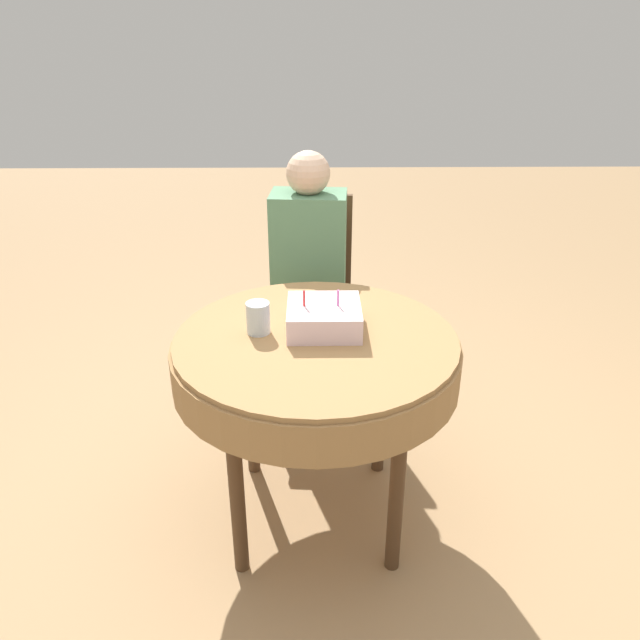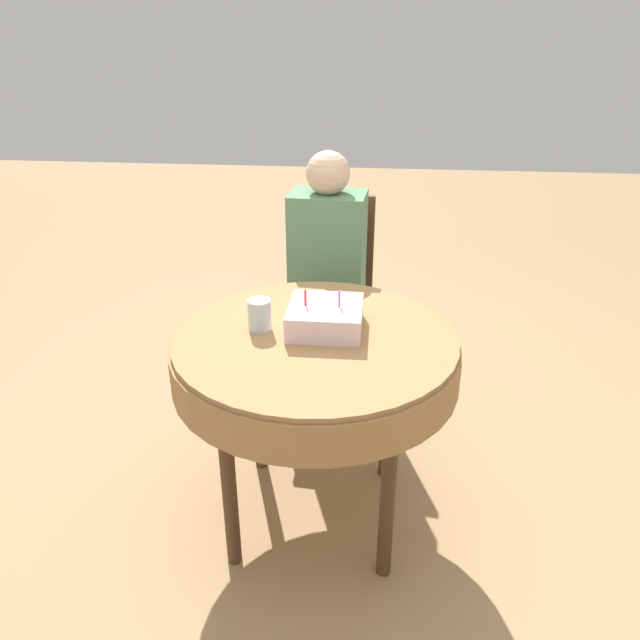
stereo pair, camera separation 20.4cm
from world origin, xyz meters
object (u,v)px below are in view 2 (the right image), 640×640
at_px(drinking_glass, 260,315).
at_px(birthday_cake, 325,317).
at_px(person, 327,266).
at_px(chair, 330,298).

bearing_deg(drinking_glass, birthday_cake, 6.00).
relative_size(person, drinking_glass, 11.39).
distance_m(person, drinking_glass, 0.72).
distance_m(chair, drinking_glass, 0.86).
height_order(chair, drinking_glass, chair).
height_order(chair, birthday_cake, chair).
bearing_deg(birthday_cake, person, 94.65).
bearing_deg(birthday_cake, drinking_glass, -174.00).
relative_size(chair, person, 0.81).
xyz_separation_m(chair, drinking_glass, (-0.17, -0.80, 0.28)).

